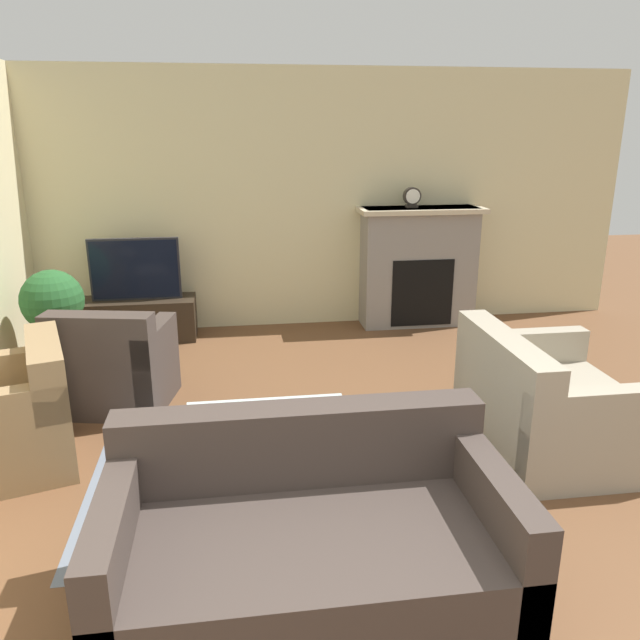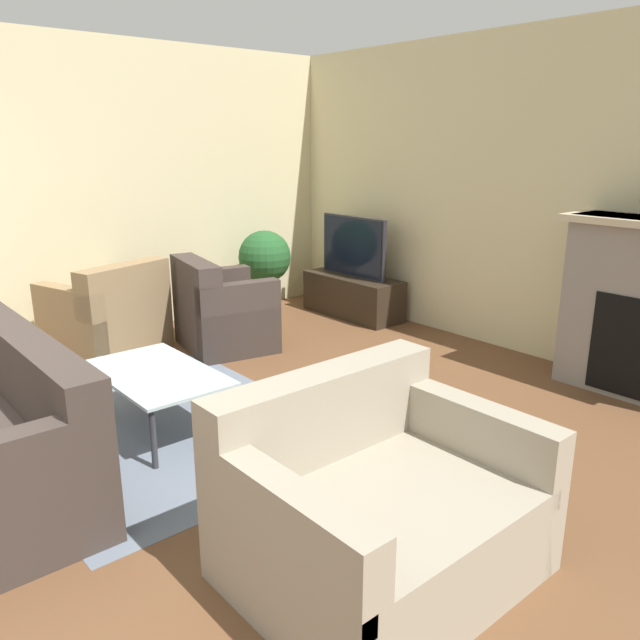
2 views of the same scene
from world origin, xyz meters
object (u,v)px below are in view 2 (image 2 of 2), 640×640
at_px(armchair_by_window, 109,320).
at_px(armchair_accent, 222,315).
at_px(tv, 354,247).
at_px(potted_plant, 265,262).
at_px(couch_loveseat, 376,509).
at_px(coffee_table, 157,377).

bearing_deg(armchair_by_window, armchair_accent, 132.19).
xyz_separation_m(tv, potted_plant, (-0.64, -0.68, -0.17)).
height_order(couch_loveseat, coffee_table, couch_loveseat).
bearing_deg(potted_plant, tv, 46.77).
relative_size(tv, armchair_accent, 0.95).
xyz_separation_m(armchair_by_window, coffee_table, (1.62, -0.35, 0.05)).
relative_size(couch_loveseat, armchair_by_window, 1.18).
relative_size(armchair_by_window, potted_plant, 1.15).
bearing_deg(potted_plant, couch_loveseat, -29.30).
height_order(tv, potted_plant, tv).
xyz_separation_m(couch_loveseat, armchair_accent, (-3.02, 1.11, 0.02)).
bearing_deg(armchair_accent, couch_loveseat, 171.24).
bearing_deg(potted_plant, armchair_by_window, -84.71).
distance_m(armchair_accent, potted_plant, 1.19).
height_order(armchair_by_window, potted_plant, potted_plant).
xyz_separation_m(coffee_table, potted_plant, (-1.79, 2.14, 0.22)).
distance_m(couch_loveseat, armchair_by_window, 3.53).
bearing_deg(armchair_by_window, potted_plant, 168.17).
bearing_deg(coffee_table, tv, 112.16).
distance_m(armchair_by_window, armchair_accent, 0.97).
xyz_separation_m(tv, coffee_table, (1.15, -2.82, -0.39)).
distance_m(tv, coffee_table, 3.07).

